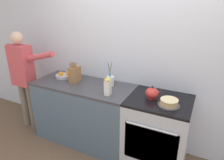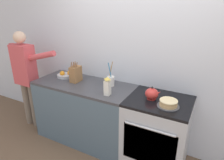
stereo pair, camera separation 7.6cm
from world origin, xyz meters
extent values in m
cube|color=silver|center=(0.00, 0.65, 1.30)|extent=(8.00, 0.04, 2.60)
cube|color=#4C6070|center=(-0.72, 0.32, 0.43)|extent=(1.42, 0.63, 0.86)
cube|color=#3D3D42|center=(-0.72, 0.32, 0.88)|extent=(1.42, 0.63, 0.03)
cube|color=#B7BABF|center=(0.36, 0.32, 0.43)|extent=(0.74, 0.63, 0.87)
cube|color=black|center=(0.36, 0.01, 0.46)|extent=(0.60, 0.01, 0.48)
cylinder|color=#B7BABF|center=(0.36, -0.02, 0.71)|extent=(0.55, 0.02, 0.02)
cube|color=black|center=(0.36, 0.32, 0.88)|extent=(0.74, 0.63, 0.03)
cylinder|color=#4C4C51|center=(0.48, 0.21, 0.90)|extent=(0.24, 0.24, 0.01)
cylinder|color=tan|center=(0.48, 0.21, 0.92)|extent=(0.19, 0.19, 0.03)
cylinder|color=tan|center=(0.48, 0.21, 0.95)|extent=(0.19, 0.19, 0.03)
cylinder|color=beige|center=(0.48, 0.21, 0.97)|extent=(0.19, 0.19, 0.01)
cylinder|color=red|center=(0.26, 0.31, 0.90)|extent=(0.11, 0.11, 0.01)
ellipsoid|color=red|center=(0.26, 0.31, 0.96)|extent=(0.15, 0.15, 0.13)
cone|color=red|center=(0.33, 0.31, 0.99)|extent=(0.08, 0.03, 0.07)
sphere|color=black|center=(0.26, 0.31, 1.04)|extent=(0.02, 0.02, 0.02)
cube|color=olive|center=(-0.87, 0.34, 1.01)|extent=(0.11, 0.17, 0.22)
cylinder|color=brown|center=(-0.90, 0.29, 1.15)|extent=(0.01, 0.04, 0.07)
cylinder|color=brown|center=(-0.87, 0.29, 1.15)|extent=(0.01, 0.03, 0.07)
cylinder|color=brown|center=(-0.83, 0.30, 1.15)|extent=(0.01, 0.03, 0.07)
cylinder|color=brown|center=(-0.90, 0.33, 1.15)|extent=(0.01, 0.03, 0.07)
cylinder|color=brown|center=(-0.87, 0.33, 1.15)|extent=(0.01, 0.04, 0.08)
cylinder|color=brown|center=(-0.83, 0.33, 1.15)|extent=(0.01, 0.03, 0.07)
cylinder|color=silver|center=(-0.35, 0.43, 0.96)|extent=(0.10, 0.10, 0.13)
cylinder|color=#A37A51|center=(-0.37, 0.44, 1.05)|extent=(0.03, 0.03, 0.22)
cylinder|color=teal|center=(-0.35, 0.41, 1.09)|extent=(0.06, 0.02, 0.28)
cylinder|color=#A37A51|center=(-0.36, 0.45, 1.09)|extent=(0.06, 0.05, 0.29)
cylinder|color=#B7BABF|center=(-1.13, 0.41, 0.92)|extent=(0.24, 0.24, 0.04)
sphere|color=orange|center=(-1.15, 0.37, 0.96)|extent=(0.07, 0.07, 0.07)
sphere|color=orange|center=(-1.07, 0.44, 0.96)|extent=(0.07, 0.07, 0.07)
cube|color=white|center=(-0.25, 0.16, 0.99)|extent=(0.07, 0.07, 0.19)
pyramid|color=#E0BC4C|center=(-0.25, 0.16, 1.12)|extent=(0.07, 0.07, 0.03)
cylinder|color=#7A6B5B|center=(-1.82, 0.19, 0.37)|extent=(0.11, 0.11, 0.75)
cylinder|color=#7A6B5B|center=(-1.66, 0.19, 0.37)|extent=(0.11, 0.11, 0.75)
cube|color=#D14C51|center=(-1.74, 0.19, 1.06)|extent=(0.34, 0.20, 0.62)
cylinder|color=#D14C51|center=(-1.95, 0.19, 1.11)|extent=(0.08, 0.08, 0.53)
cylinder|color=#D14C51|center=(-1.35, 0.19, 1.25)|extent=(0.53, 0.08, 0.21)
sphere|color=beige|center=(-1.74, 0.19, 1.48)|extent=(0.18, 0.18, 0.18)
camera|label=1|loc=(0.78, -1.80, 1.96)|focal=32.00mm
camera|label=2|loc=(0.84, -1.77, 1.96)|focal=32.00mm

